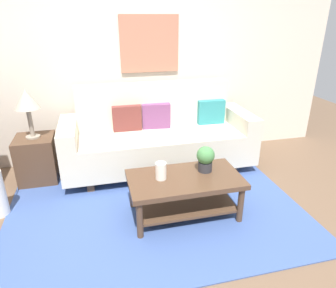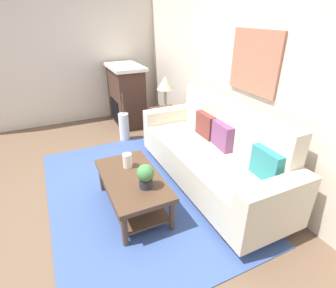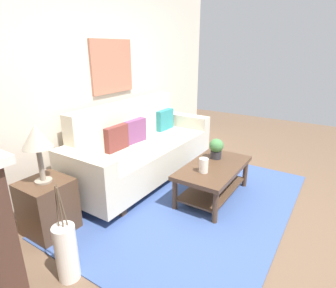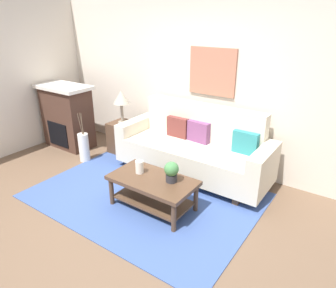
{
  "view_description": "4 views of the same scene",
  "coord_description": "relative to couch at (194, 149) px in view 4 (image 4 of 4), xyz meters",
  "views": [
    {
      "loc": [
        -0.52,
        -2.13,
        1.88
      ],
      "look_at": [
        0.22,
        0.85,
        0.57
      ],
      "focal_mm": 32.58,
      "sensor_mm": 36.0,
      "label": 1
    },
    {
      "loc": [
        2.6,
        -0.32,
        2.06
      ],
      "look_at": [
        0.18,
        0.82,
        0.7
      ],
      "focal_mm": 28.0,
      "sensor_mm": 36.0,
      "label": 2
    },
    {
      "loc": [
        -2.6,
        -0.85,
        1.78
      ],
      "look_at": [
        0.12,
        0.9,
        0.64
      ],
      "focal_mm": 29.44,
      "sensor_mm": 36.0,
      "label": 3
    },
    {
      "loc": [
        2.36,
        -2.32,
        2.33
      ],
      "look_at": [
        0.11,
        0.9,
        0.67
      ],
      "focal_mm": 32.87,
      "sensor_mm": 36.0,
      "label": 4
    }
  ],
  "objects": [
    {
      "name": "ground_plane",
      "position": [
        -0.24,
        -1.42,
        -0.43
      ],
      "size": [
        9.7,
        9.7,
        0.0
      ],
      "primitive_type": "plane",
      "color": "brown"
    },
    {
      "name": "wall_back",
      "position": [
        -0.24,
        0.54,
        0.92
      ],
      "size": [
        5.7,
        0.1,
        2.7
      ],
      "primitive_type": "cube",
      "color": "beige",
      "rests_on": "ground_plane"
    },
    {
      "name": "wall_left",
      "position": [
        -3.14,
        -0.97,
        0.92
      ],
      "size": [
        0.1,
        4.9,
        2.7
      ],
      "primitive_type": "cube",
      "color": "beige",
      "rests_on": "ground_plane"
    },
    {
      "name": "area_rug",
      "position": [
        -0.24,
        -0.92,
        -0.43
      ],
      "size": [
        2.99,
        2.14,
        0.01
      ],
      "primitive_type": "cube",
      "color": "#3D5693",
      "rests_on": "ground_plane"
    },
    {
      "name": "couch",
      "position": [
        0.0,
        0.0,
        0.0
      ],
      "size": [
        2.38,
        0.84,
        1.08
      ],
      "color": "beige",
      "rests_on": "ground_plane"
    },
    {
      "name": "throw_pillow_maroon",
      "position": [
        -0.38,
        0.12,
        0.25
      ],
      "size": [
        0.36,
        0.13,
        0.32
      ],
      "primitive_type": "cube",
      "rotation": [
        0.0,
        0.0,
        -0.01
      ],
      "color": "brown",
      "rests_on": "couch"
    },
    {
      "name": "throw_pillow_plum",
      "position": [
        0.0,
        0.12,
        0.25
      ],
      "size": [
        0.37,
        0.16,
        0.32
      ],
      "primitive_type": "cube",
      "rotation": [
        0.0,
        0.0,
        -0.1
      ],
      "color": "#7A4270",
      "rests_on": "couch"
    },
    {
      "name": "throw_pillow_teal",
      "position": [
        0.75,
        0.12,
        0.25
      ],
      "size": [
        0.36,
        0.13,
        0.32
      ],
      "primitive_type": "cube",
      "rotation": [
        0.0,
        0.0,
        -0.03
      ],
      "color": "teal",
      "rests_on": "couch"
    },
    {
      "name": "coffee_table",
      "position": [
        0.03,
        -1.08,
        -0.12
      ],
      "size": [
        1.1,
        0.6,
        0.43
      ],
      "color": "#513826",
      "rests_on": "ground_plane"
    },
    {
      "name": "tabletop_vase",
      "position": [
        -0.2,
        -1.05,
        0.08
      ],
      "size": [
        0.11,
        0.11,
        0.17
      ],
      "primitive_type": "cylinder",
      "color": "white",
      "rests_on": "coffee_table"
    },
    {
      "name": "potted_plant_tabletop",
      "position": [
        0.26,
        -1.0,
        0.14
      ],
      "size": [
        0.18,
        0.18,
        0.26
      ],
      "color": "#2D2D33",
      "rests_on": "coffee_table"
    },
    {
      "name": "side_table",
      "position": [
        -1.49,
        0.03,
        -0.15
      ],
      "size": [
        0.44,
        0.44,
        0.56
      ],
      "primitive_type": "cube",
      "color": "#513826",
      "rests_on": "ground_plane"
    },
    {
      "name": "table_lamp",
      "position": [
        -1.49,
        0.03,
        0.56
      ],
      "size": [
        0.28,
        0.28,
        0.57
      ],
      "color": "gray",
      "rests_on": "side_table"
    },
    {
      "name": "fireplace",
      "position": [
        -2.54,
        -0.33,
        0.15
      ],
      "size": [
        1.02,
        0.58,
        1.16
      ],
      "color": "#472D23",
      "rests_on": "ground_plane"
    },
    {
      "name": "floor_vase",
      "position": [
        -1.79,
        -0.63,
        -0.19
      ],
      "size": [
        0.17,
        0.17,
        0.49
      ],
      "primitive_type": "cylinder",
      "color": "white",
      "rests_on": "ground_plane"
    },
    {
      "name": "floor_vase_branch_a",
      "position": [
        -1.77,
        -0.63,
        0.24
      ],
      "size": [
        0.04,
        0.04,
        0.36
      ],
      "primitive_type": "cylinder",
      "rotation": [
        -0.07,
        -0.08,
        0.0
      ],
      "color": "brown",
      "rests_on": "floor_vase"
    },
    {
      "name": "floor_vase_branch_b",
      "position": [
        -1.8,
        -0.61,
        0.24
      ],
      "size": [
        0.01,
        0.05,
        0.36
      ],
      "primitive_type": "cylinder",
      "rotation": [
        0.1,
        -0.01,
        0.0
      ],
      "color": "brown",
      "rests_on": "floor_vase"
    },
    {
      "name": "floor_vase_branch_c",
      "position": [
        -1.8,
        -0.65,
        0.24
      ],
      "size": [
        0.04,
        0.05,
        0.36
      ],
      "primitive_type": "cylinder",
      "rotation": [
        0.1,
        -0.08,
        0.0
      ],
      "color": "brown",
      "rests_on": "floor_vase"
    },
    {
      "name": "framed_painting",
      "position": [
        -0.0,
        0.47,
        1.11
      ],
      "size": [
        0.76,
        0.03,
        0.7
      ],
      "primitive_type": "cube",
      "color": "#B77056"
    }
  ]
}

